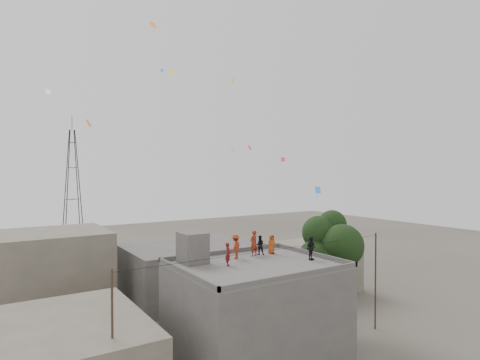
# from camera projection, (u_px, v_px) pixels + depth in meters

# --- Properties ---
(ground) EXTENTS (140.00, 140.00, 0.00)m
(ground) POSITION_uv_depth(u_px,v_px,m) (255.00, 358.00, 25.89)
(ground) COLOR #464239
(ground) RESTS_ON ground
(main_building) EXTENTS (10.00, 8.00, 6.10)m
(main_building) POSITION_uv_depth(u_px,v_px,m) (255.00, 311.00, 25.83)
(main_building) COLOR #4A4845
(main_building) RESTS_ON ground
(parapet) EXTENTS (10.00, 8.00, 0.30)m
(parapet) POSITION_uv_depth(u_px,v_px,m) (255.00, 262.00, 25.76)
(parapet) COLOR #4A4845
(parapet) RESTS_ON main_building
(stair_head_box) EXTENTS (1.60, 1.80, 2.00)m
(stair_head_box) POSITION_uv_depth(u_px,v_px,m) (193.00, 248.00, 26.20)
(stair_head_box) COLOR #4A4845
(stair_head_box) RESTS_ON main_building
(neighbor_west) EXTENTS (8.00, 10.00, 4.00)m
(neighbor_west) POSITION_uv_depth(u_px,v_px,m) (67.00, 358.00, 21.60)
(neighbor_west) COLOR #5E584A
(neighbor_west) RESTS_ON ground
(neighbor_north) EXTENTS (12.00, 9.00, 5.00)m
(neighbor_north) POSITION_uv_depth(u_px,v_px,m) (190.00, 270.00, 38.71)
(neighbor_north) COLOR #4A4845
(neighbor_north) RESTS_ON ground
(neighbor_northwest) EXTENTS (9.00, 8.00, 7.00)m
(neighbor_northwest) POSITION_uv_depth(u_px,v_px,m) (51.00, 273.00, 33.90)
(neighbor_northwest) COLOR #5E584A
(neighbor_northwest) RESTS_ON ground
(neighbor_east) EXTENTS (7.00, 8.00, 4.40)m
(neighbor_east) POSITION_uv_depth(u_px,v_px,m) (311.00, 266.00, 41.81)
(neighbor_east) COLOR #5E584A
(neighbor_east) RESTS_ON ground
(tree) EXTENTS (4.90, 4.60, 9.10)m
(tree) POSITION_uv_depth(u_px,v_px,m) (331.00, 251.00, 30.23)
(tree) COLOR black
(tree) RESTS_ON ground
(utility_line) EXTENTS (20.12, 0.62, 7.40)m
(utility_line) POSITION_uv_depth(u_px,v_px,m) (273.00, 304.00, 25.03)
(utility_line) COLOR black
(utility_line) RESTS_ON ground
(transmission_tower) EXTENTS (2.97, 2.97, 20.01)m
(transmission_tower) POSITION_uv_depth(u_px,v_px,m) (73.00, 192.00, 57.22)
(transmission_tower) COLOR black
(transmission_tower) RESTS_ON ground
(person_red_adult) EXTENTS (0.75, 0.57, 1.82)m
(person_red_adult) POSITION_uv_depth(u_px,v_px,m) (254.00, 243.00, 28.30)
(person_red_adult) COLOR maroon
(person_red_adult) RESTS_ON main_building
(person_orange_child) EXTENTS (0.74, 0.53, 1.41)m
(person_orange_child) POSITION_uv_depth(u_px,v_px,m) (272.00, 244.00, 29.09)
(person_orange_child) COLOR #B54414
(person_orange_child) RESTS_ON main_building
(person_dark_child) EXTENTS (0.84, 0.77, 1.39)m
(person_dark_child) POSITION_uv_depth(u_px,v_px,m) (260.00, 245.00, 28.78)
(person_dark_child) COLOR black
(person_dark_child) RESTS_ON main_building
(person_dark_adult) EXTENTS (1.02, 0.65, 1.61)m
(person_dark_adult) POSITION_uv_depth(u_px,v_px,m) (311.00, 248.00, 27.02)
(person_dark_adult) COLOR black
(person_dark_adult) RESTS_ON main_building
(person_orange_adult) EXTENTS (1.24, 1.11, 1.67)m
(person_orange_adult) POSITION_uv_depth(u_px,v_px,m) (236.00, 247.00, 27.45)
(person_orange_adult) COLOR #9E2D12
(person_orange_adult) RESTS_ON main_building
(person_red_child) EXTENTS (0.58, 0.64, 1.47)m
(person_red_child) POSITION_uv_depth(u_px,v_px,m) (228.00, 254.00, 25.37)
(person_red_child) COLOR maroon
(person_red_child) RESTS_ON main_building
(kites) EXTENTS (22.38, 14.59, 11.32)m
(kites) POSITION_uv_depth(u_px,v_px,m) (216.00, 127.00, 32.57)
(kites) COLOR orange
(kites) RESTS_ON ground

